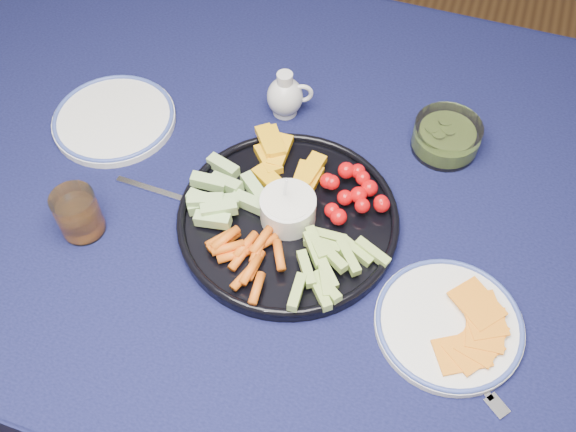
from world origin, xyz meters
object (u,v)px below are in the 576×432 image
(crudite_platter, at_px, (286,216))
(side_plate_extra, at_px, (114,119))
(dining_table, at_px, (258,195))
(pickle_bowl, at_px, (446,138))
(juice_tumbler, at_px, (79,216))
(creamer_pitcher, at_px, (286,96))
(cheese_plate, at_px, (449,323))

(crudite_platter, xyz_separation_m, side_plate_extra, (-0.37, 0.11, -0.01))
(dining_table, height_order, pickle_bowl, pickle_bowl)
(dining_table, bearing_deg, juice_tumbler, -134.46)
(dining_table, distance_m, side_plate_extra, 0.30)
(pickle_bowl, bearing_deg, creamer_pitcher, -178.07)
(cheese_plate, bearing_deg, dining_table, 152.49)
(creamer_pitcher, xyz_separation_m, juice_tumbler, (-0.22, -0.36, -0.00))
(side_plate_extra, bearing_deg, juice_tumbler, -73.56)
(juice_tumbler, bearing_deg, side_plate_extra, 106.44)
(dining_table, bearing_deg, creamer_pitcher, 87.85)
(dining_table, bearing_deg, crudite_platter, -47.73)
(cheese_plate, bearing_deg, crudite_platter, 161.48)
(dining_table, height_order, cheese_plate, cheese_plate)
(dining_table, xyz_separation_m, cheese_plate, (0.37, -0.20, 0.10))
(dining_table, xyz_separation_m, creamer_pitcher, (0.01, 0.14, 0.13))
(dining_table, relative_size, creamer_pitcher, 18.21)
(crudite_platter, xyz_separation_m, creamer_pitcher, (-0.09, 0.24, 0.02))
(juice_tumbler, bearing_deg, pickle_bowl, 35.52)
(dining_table, relative_size, crudite_platter, 4.66)
(creamer_pitcher, xyz_separation_m, side_plate_extra, (-0.29, -0.13, -0.03))
(creamer_pitcher, xyz_separation_m, cheese_plate, (0.37, -0.33, -0.03))
(crudite_platter, relative_size, side_plate_extra, 1.61)
(cheese_plate, bearing_deg, creamer_pitcher, 137.92)
(dining_table, xyz_separation_m, juice_tumbler, (-0.21, -0.22, 0.12))
(pickle_bowl, distance_m, juice_tumbler, 0.63)
(pickle_bowl, xyz_separation_m, cheese_plate, (0.08, -0.34, -0.01))
(cheese_plate, distance_m, side_plate_extra, 0.69)
(pickle_bowl, relative_size, side_plate_extra, 0.53)
(dining_table, height_order, juice_tumbler, juice_tumbler)
(pickle_bowl, height_order, side_plate_extra, pickle_bowl)
(crudite_platter, distance_m, side_plate_extra, 0.39)
(creamer_pitcher, relative_size, cheese_plate, 0.42)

